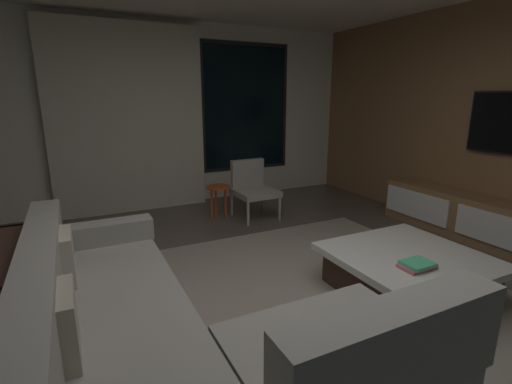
{
  "coord_description": "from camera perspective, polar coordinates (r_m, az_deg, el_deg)",
  "views": [
    {
      "loc": [
        -1.3,
        -2.02,
        1.63
      ],
      "look_at": [
        0.39,
        1.38,
        0.65
      ],
      "focal_mm": 26.06,
      "sensor_mm": 36.0,
      "label": 1
    }
  ],
  "objects": [
    {
      "name": "floor",
      "position": [
        2.9,
        5.63,
        -19.75
      ],
      "size": [
        9.2,
        9.2,
        0.0
      ],
      "primitive_type": "plane",
      "color": "#564C44"
    },
    {
      "name": "back_wall_with_window",
      "position": [
        5.78,
        -14.25,
        11.19
      ],
      "size": [
        6.6,
        0.3,
        2.7
      ],
      "color": "silver",
      "rests_on": "floor"
    },
    {
      "name": "book_stack_on_coffee_table",
      "position": [
        3.13,
        23.5,
        -10.24
      ],
      "size": [
        0.26,
        0.18,
        0.05
      ],
      "color": "#D26A74",
      "rests_on": "coffee_table"
    },
    {
      "name": "area_rug",
      "position": [
        3.01,
        12.68,
        -18.58
      ],
      "size": [
        3.2,
        3.8,
        0.01
      ],
      "primitive_type": "cube",
      "color": "gray",
      "rests_on": "floor"
    },
    {
      "name": "accent_chair_near_window",
      "position": [
        5.12,
        -0.55,
        0.96
      ],
      "size": [
        0.56,
        0.58,
        0.78
      ],
      "color": "#B2ADA0",
      "rests_on": "floor"
    },
    {
      "name": "side_stool",
      "position": [
        5.05,
        -5.85,
        -0.02
      ],
      "size": [
        0.32,
        0.32,
        0.46
      ],
      "color": "#BF4C1E",
      "rests_on": "floor"
    },
    {
      "name": "coffee_table",
      "position": [
        3.44,
        22.19,
        -11.49
      ],
      "size": [
        1.16,
        1.16,
        0.36
      ],
      "color": "#3A241B",
      "rests_on": "floor"
    },
    {
      "name": "sectional_couch",
      "position": [
        2.31,
        -13.6,
        -21.49
      ],
      "size": [
        1.98,
        2.5,
        0.82
      ],
      "color": "gray",
      "rests_on": "floor"
    }
  ]
}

